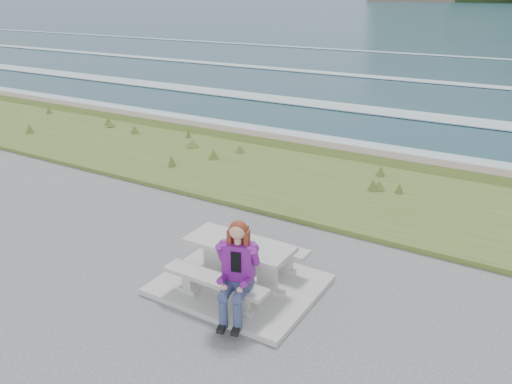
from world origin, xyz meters
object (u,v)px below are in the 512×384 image
at_px(bench_landward, 215,283).
at_px(bench_seaward, 261,247).
at_px(picnic_table, 239,251).
at_px(seated_woman, 236,285).

height_order(bench_landward, bench_seaward, same).
xyz_separation_m(picnic_table, bench_seaward, (0.00, 0.70, -0.23)).
distance_m(bench_landward, bench_seaward, 1.40).
relative_size(picnic_table, bench_landward, 1.00).
height_order(picnic_table, bench_landward, picnic_table).
height_order(picnic_table, bench_seaward, picnic_table).
xyz_separation_m(bench_seaward, seated_woman, (0.48, -1.54, 0.21)).
xyz_separation_m(bench_landward, bench_seaward, (0.00, 1.40, 0.00)).
bearing_deg(seated_woman, picnic_table, 103.55).
bearing_deg(picnic_table, bench_landward, -90.00).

